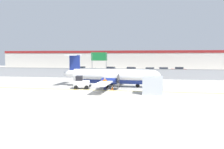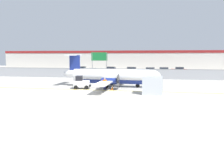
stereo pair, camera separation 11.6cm
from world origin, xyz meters
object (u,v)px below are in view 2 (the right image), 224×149
object	(u,v)px
baggage_tug	(81,83)
parked_car_5	(164,70)
traffic_cone_near_left	(76,87)
traffic_cone_near_right	(112,88)
parked_car_2	(112,70)
parked_car_1	(91,71)
parked_car_4	(150,70)
traffic_cone_far_left	(78,84)
parked_car_3	(132,70)
commuter_airplane	(113,76)
parked_car_6	(179,70)
highway_sign	(99,59)
ground_crew_worker	(105,83)
cargo_container	(153,85)
parked_car_0	(82,69)

from	to	relation	value
baggage_tug	parked_car_5	distance (m)	33.02
traffic_cone_near_left	traffic_cone_near_right	xyz separation A→B (m)	(5.21, 0.35, 0.00)
parked_car_2	parked_car_1	bearing A→B (deg)	-107.91
parked_car_2	parked_car_4	distance (m)	10.87
traffic_cone_far_left	parked_car_3	world-z (taller)	parked_car_3
traffic_cone_far_left	parked_car_5	bearing A→B (deg)	61.33
parked_car_5	parked_car_1	bearing A→B (deg)	-159.45
commuter_airplane	parked_car_1	bearing A→B (deg)	115.88
parked_car_6	highway_sign	world-z (taller)	highway_sign
commuter_airplane	parked_car_3	distance (m)	27.26
traffic_cone_near_left	parked_car_3	size ratio (longest dim) A/B	0.15
parked_car_4	parked_car_6	size ratio (longest dim) A/B	0.99
ground_crew_worker	parked_car_4	bearing A→B (deg)	-30.27
commuter_airplane	ground_crew_worker	xyz separation A→B (m)	(-0.50, -3.46, -0.65)
parked_car_3	baggage_tug	bearing A→B (deg)	-91.70
commuter_airplane	parked_car_4	xyz separation A→B (m)	(5.48, 26.07, -0.71)
parked_car_1	highway_sign	bearing A→B (deg)	119.73
baggage_tug	parked_car_1	size ratio (longest dim) A/B	0.58
cargo_container	parked_car_3	world-z (taller)	cargo_container
cargo_container	parked_car_6	world-z (taller)	cargo_container
parked_car_1	parked_car_3	size ratio (longest dim) A/B	0.97
traffic_cone_near_right	parked_car_4	distance (m)	29.52
ground_crew_worker	parked_car_1	distance (m)	24.74
highway_sign	traffic_cone_near_right	bearing A→B (deg)	-70.91
parked_car_6	parked_car_5	bearing A→B (deg)	33.91
parked_car_6	highway_sign	bearing A→B (deg)	45.26
cargo_container	traffic_cone_near_left	bearing A→B (deg)	171.40
parked_car_4	parked_car_0	bearing A→B (deg)	-2.03
parked_car_3	traffic_cone_near_right	bearing A→B (deg)	-83.06
traffic_cone_near_left	parked_car_6	size ratio (longest dim) A/B	0.15
traffic_cone_near_right	parked_car_4	world-z (taller)	parked_car_4
traffic_cone_far_left	parked_car_2	distance (m)	27.91
parked_car_3	parked_car_6	world-z (taller)	same
ground_crew_worker	traffic_cone_near_right	size ratio (longest dim) A/B	2.66
traffic_cone_far_left	parked_car_2	xyz separation A→B (m)	(0.39, 27.90, 0.58)
ground_crew_worker	parked_car_4	xyz separation A→B (m)	(5.98, 29.53, -0.06)
ground_crew_worker	parked_car_3	distance (m)	30.72
traffic_cone_near_left	parked_car_0	distance (m)	32.88
ground_crew_worker	parked_car_0	distance (m)	34.39
parked_car_1	parked_car_4	size ratio (longest dim) A/B	0.99
baggage_tug	parked_car_3	distance (m)	30.39
parked_car_4	ground_crew_worker	bearing A→B (deg)	82.56
traffic_cone_near_left	parked_car_2	world-z (taller)	parked_car_2
traffic_cone_far_left	parked_car_1	size ratio (longest dim) A/B	0.15
cargo_container	highway_sign	world-z (taller)	highway_sign
commuter_airplane	traffic_cone_near_right	xyz separation A→B (m)	(0.48, -3.02, -1.29)
baggage_tug	ground_crew_worker	size ratio (longest dim) A/B	1.46
parked_car_0	parked_car_1	distance (m)	9.78
traffic_cone_near_left	commuter_airplane	bearing A→B (deg)	35.54
parked_car_5	parked_car_6	distance (m)	4.68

